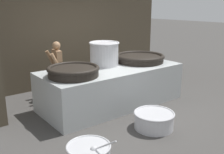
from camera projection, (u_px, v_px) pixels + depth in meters
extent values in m
plane|color=#474442|center=(112.00, 104.00, 6.34)|extent=(60.00, 60.00, 0.00)
cube|color=#4C4233|center=(64.00, 15.00, 7.50)|extent=(6.86, 0.24, 4.07)
cube|color=#B2B7B7|center=(112.00, 86.00, 6.22)|extent=(3.36, 1.45, 0.90)
cylinder|color=black|center=(73.00, 72.00, 5.36)|extent=(1.03, 1.03, 0.17)
torus|color=black|center=(73.00, 68.00, 5.34)|extent=(1.07, 1.07, 0.08)
cylinder|color=black|center=(140.00, 59.00, 6.72)|extent=(1.21, 1.21, 0.15)
torus|color=black|center=(140.00, 56.00, 6.70)|extent=(1.26, 1.26, 0.10)
cylinder|color=silver|center=(104.00, 54.00, 6.26)|extent=(0.68, 0.68, 0.54)
torus|color=silver|center=(104.00, 43.00, 6.19)|extent=(0.73, 0.73, 0.05)
cylinder|color=#9E7551|center=(59.00, 85.00, 6.59)|extent=(0.11, 0.11, 0.72)
cylinder|color=#9E7551|center=(58.00, 84.00, 6.72)|extent=(0.11, 0.11, 0.72)
cube|color=#4C663F|center=(58.00, 79.00, 6.62)|extent=(0.20, 0.24, 0.47)
cube|color=#9E7551|center=(57.00, 61.00, 6.49)|extent=(0.21, 0.45, 0.53)
cylinder|color=#9E7551|center=(56.00, 63.00, 6.26)|extent=(0.30, 0.13, 0.49)
cylinder|color=#9E7551|center=(51.00, 59.00, 6.63)|extent=(0.30, 0.13, 0.49)
sphere|color=#9E7551|center=(56.00, 46.00, 6.39)|extent=(0.20, 0.20, 0.20)
torus|color=silver|center=(89.00, 146.00, 3.88)|extent=(0.68, 0.68, 0.03)
cylinder|color=#6B9347|center=(89.00, 151.00, 3.91)|extent=(0.57, 0.57, 0.07)
sphere|color=silver|center=(94.00, 150.00, 3.82)|extent=(0.12, 0.12, 0.12)
cylinder|color=silver|center=(104.00, 146.00, 3.64)|extent=(0.11, 0.43, 0.32)
cylinder|color=silver|center=(154.00, 121.00, 5.06)|extent=(0.75, 0.75, 0.31)
torus|color=silver|center=(154.00, 113.00, 5.02)|extent=(0.79, 0.79, 0.04)
cylinder|color=tan|center=(154.00, 117.00, 5.04)|extent=(0.66, 0.66, 0.08)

